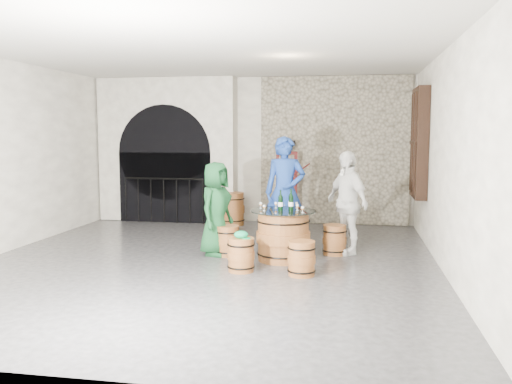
% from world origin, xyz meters
% --- Properties ---
extents(ground, '(8.00, 8.00, 0.00)m').
position_xyz_m(ground, '(0.00, 0.00, 0.00)').
color(ground, '#2B2B2D').
rests_on(ground, ground).
extents(wall_back, '(8.00, 0.00, 8.00)m').
position_xyz_m(wall_back, '(0.00, 4.00, 1.60)').
color(wall_back, white).
rests_on(wall_back, ground).
extents(wall_front, '(8.00, 0.00, 8.00)m').
position_xyz_m(wall_front, '(0.00, -4.00, 1.60)').
color(wall_front, white).
rests_on(wall_front, ground).
extents(wall_right, '(0.00, 8.00, 8.00)m').
position_xyz_m(wall_right, '(3.50, 0.00, 1.60)').
color(wall_right, white).
rests_on(wall_right, ground).
extents(ceiling, '(8.00, 8.00, 0.00)m').
position_xyz_m(ceiling, '(0.00, 0.00, 3.20)').
color(ceiling, beige).
rests_on(ceiling, wall_back).
extents(stone_facing_panel, '(3.20, 0.12, 3.18)m').
position_xyz_m(stone_facing_panel, '(1.80, 3.94, 1.60)').
color(stone_facing_panel, '#A09780').
rests_on(stone_facing_panel, ground).
extents(arched_opening, '(3.10, 0.60, 3.19)m').
position_xyz_m(arched_opening, '(-1.90, 3.74, 1.58)').
color(arched_opening, white).
rests_on(arched_opening, ground).
extents(shuttered_window, '(0.23, 1.10, 2.00)m').
position_xyz_m(shuttered_window, '(3.38, 2.40, 1.80)').
color(shuttered_window, black).
rests_on(shuttered_window, wall_right).
extents(barrel_table, '(1.02, 1.02, 0.79)m').
position_xyz_m(barrel_table, '(1.15, 0.37, 0.39)').
color(barrel_table, brown).
rests_on(barrel_table, ground).
extents(barrel_stool_left, '(0.40, 0.40, 0.49)m').
position_xyz_m(barrel_stool_left, '(0.22, 0.53, 0.24)').
color(barrel_stool_left, brown).
rests_on(barrel_stool_left, ground).
extents(barrel_stool_far, '(0.40, 0.40, 0.49)m').
position_xyz_m(barrel_stool_far, '(1.06, 1.31, 0.24)').
color(barrel_stool_far, brown).
rests_on(barrel_stool_far, ground).
extents(barrel_stool_right, '(0.40, 0.40, 0.49)m').
position_xyz_m(barrel_stool_right, '(1.93, 0.91, 0.24)').
color(barrel_stool_right, brown).
rests_on(barrel_stool_right, ground).
extents(barrel_stool_near_right, '(0.40, 0.40, 0.49)m').
position_xyz_m(barrel_stool_near_right, '(1.52, -0.49, 0.24)').
color(barrel_stool_near_right, brown).
rests_on(barrel_stool_near_right, ground).
extents(barrel_stool_near_left, '(0.40, 0.40, 0.49)m').
position_xyz_m(barrel_stool_near_left, '(0.64, -0.42, 0.24)').
color(barrel_stool_near_left, brown).
rests_on(barrel_stool_near_left, ground).
extents(green_cap, '(0.25, 0.20, 0.11)m').
position_xyz_m(green_cap, '(0.65, -0.42, 0.54)').
color(green_cap, '#0B7E49').
rests_on(green_cap, barrel_stool_near_left).
extents(person_green, '(0.66, 0.85, 1.52)m').
position_xyz_m(person_green, '(0.02, 0.56, 0.76)').
color(person_green, '#124120').
rests_on(person_green, ground).
extents(person_blue, '(0.76, 0.56, 1.93)m').
position_xyz_m(person_blue, '(1.05, 1.37, 0.96)').
color(person_blue, navy).
rests_on(person_blue, ground).
extents(person_white, '(0.93, 1.04, 1.70)m').
position_xyz_m(person_white, '(2.11, 1.04, 0.85)').
color(person_white, silver).
rests_on(person_white, ground).
extents(wine_bottle_left, '(0.08, 0.08, 0.32)m').
position_xyz_m(wine_bottle_left, '(1.11, 0.33, 0.92)').
color(wine_bottle_left, black).
rests_on(wine_bottle_left, barrel_table).
extents(wine_bottle_center, '(0.08, 0.08, 0.32)m').
position_xyz_m(wine_bottle_center, '(1.27, 0.37, 0.92)').
color(wine_bottle_center, black).
rests_on(wine_bottle_center, barrel_table).
extents(wine_bottle_right, '(0.08, 0.08, 0.32)m').
position_xyz_m(wine_bottle_right, '(1.25, 0.50, 0.92)').
color(wine_bottle_right, black).
rests_on(wine_bottle_right, barrel_table).
extents(tasting_glass_a, '(0.05, 0.05, 0.10)m').
position_xyz_m(tasting_glass_a, '(0.87, 0.26, 0.84)').
color(tasting_glass_a, '#A55D20').
rests_on(tasting_glass_a, barrel_table).
extents(tasting_glass_b, '(0.05, 0.05, 0.10)m').
position_xyz_m(tasting_glass_b, '(1.36, 0.39, 0.84)').
color(tasting_glass_b, '#A55D20').
rests_on(tasting_glass_b, barrel_table).
extents(tasting_glass_c, '(0.05, 0.05, 0.10)m').
position_xyz_m(tasting_glass_c, '(1.00, 0.61, 0.84)').
color(tasting_glass_c, '#A55D20').
rests_on(tasting_glass_c, barrel_table).
extents(tasting_glass_d, '(0.05, 0.05, 0.10)m').
position_xyz_m(tasting_glass_d, '(1.33, 0.66, 0.84)').
color(tasting_glass_d, '#A55D20').
rests_on(tasting_glass_d, barrel_table).
extents(tasting_glass_e, '(0.05, 0.05, 0.10)m').
position_xyz_m(tasting_glass_e, '(1.47, 0.18, 0.84)').
color(tasting_glass_e, '#A55D20').
rests_on(tasting_glass_e, barrel_table).
extents(tasting_glass_f, '(0.05, 0.05, 0.10)m').
position_xyz_m(tasting_glass_f, '(0.77, 0.53, 0.84)').
color(tasting_glass_f, '#A55D20').
rests_on(tasting_glass_f, barrel_table).
extents(side_barrel, '(0.53, 0.53, 0.70)m').
position_xyz_m(side_barrel, '(-0.35, 3.42, 0.35)').
color(side_barrel, brown).
rests_on(side_barrel, ground).
extents(corking_press, '(0.77, 0.47, 1.82)m').
position_xyz_m(corking_press, '(0.82, 3.49, 1.06)').
color(corking_press, '#470F0B').
rests_on(corking_press, ground).
extents(control_box, '(0.18, 0.10, 0.22)m').
position_xyz_m(control_box, '(2.05, 3.86, 1.35)').
color(control_box, silver).
rests_on(control_box, wall_back).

